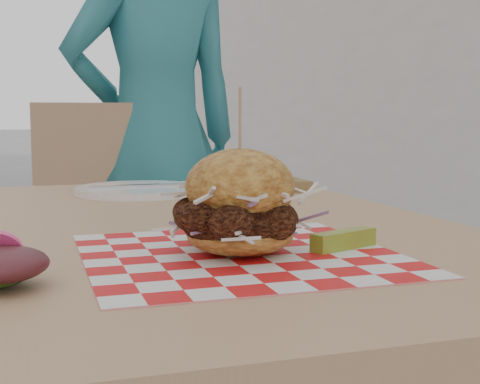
{
  "coord_description": "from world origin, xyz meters",
  "views": [
    {
      "loc": [
        -0.33,
        -1.29,
        0.92
      ],
      "look_at": [
        -0.1,
        -0.56,
        0.82
      ],
      "focal_mm": 50.0,
      "sensor_mm": 36.0,
      "label": 1
    }
  ],
  "objects": [
    {
      "name": "diner",
      "position": [
        0.07,
        0.89,
        0.84
      ],
      "size": [
        0.67,
        0.49,
        1.68
      ],
      "primitive_type": "imported",
      "rotation": [
        0.0,
        0.0,
        3.3
      ],
      "color": "teal",
      "rests_on": "ground"
    },
    {
      "name": "patio_table",
      "position": [
        -0.11,
        -0.29,
        0.67
      ],
      "size": [
        0.8,
        1.2,
        0.75
      ],
      "color": "tan",
      "rests_on": "ground"
    },
    {
      "name": "patio_chair",
      "position": [
        -0.1,
        0.74,
        0.55
      ],
      "size": [
        0.45,
        0.46,
        0.95
      ],
      "rotation": [
        0.0,
        0.0,
        -0.08
      ],
      "color": "tan",
      "rests_on": "ground"
    },
    {
      "name": "paper_liner",
      "position": [
        -0.1,
        -0.56,
        0.75
      ],
      "size": [
        0.36,
        0.36,
        0.0
      ],
      "primitive_type": "cube",
      "color": "red",
      "rests_on": "patio_table"
    },
    {
      "name": "sandwich",
      "position": [
        -0.1,
        -0.56,
        0.81
      ],
      "size": [
        0.17,
        0.17,
        0.19
      ],
      "color": "gold",
      "rests_on": "paper_liner"
    },
    {
      "name": "pickle_spear",
      "position": [
        0.03,
        -0.57,
        0.76
      ],
      "size": [
        0.1,
        0.05,
        0.02
      ],
      "primitive_type": "cube",
      "rotation": [
        0.0,
        0.0,
        0.37
      ],
      "color": "olive",
      "rests_on": "paper_liner"
    },
    {
      "name": "place_setting",
      "position": [
        -0.11,
        0.1,
        0.76
      ],
      "size": [
        0.27,
        0.27,
        0.02
      ],
      "color": "white",
      "rests_on": "patio_table"
    },
    {
      "name": "kraft_tray",
      "position": [
        0.17,
        0.05,
        0.77
      ],
      "size": [
        0.15,
        0.12,
        0.06
      ],
      "color": "olive",
      "rests_on": "patio_table"
    }
  ]
}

